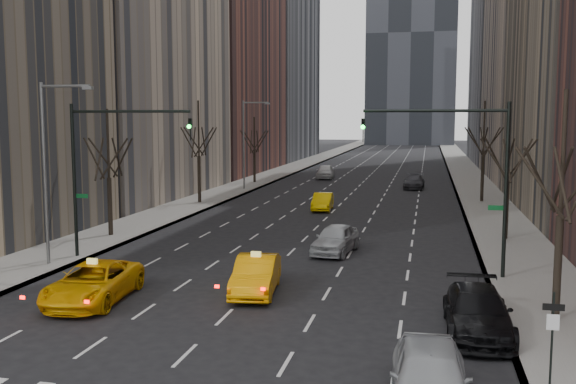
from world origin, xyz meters
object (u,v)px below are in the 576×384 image
Objects in this scene: taxi_suv at (93,283)px; silver_sedan_ahead at (335,239)px; parked_suv_black at (477,312)px; taxi_sedan at (256,275)px; parked_sedan_silver at (430,377)px.

taxi_suv is 14.11m from silver_sedan_ahead.
silver_sedan_ahead is 13.89m from parked_suv_black.
parked_suv_black is (6.68, -12.18, -0.01)m from silver_sedan_ahead.
taxi_sedan is at bearing 18.28° from taxi_suv.
taxi_suv is 1.17× the size of taxi_sedan.
parked_sedan_silver reaches higher than parked_suv_black.
parked_sedan_silver reaches higher than taxi_sedan.
silver_sedan_ahead reaches higher than taxi_suv.
silver_sedan_ahead reaches higher than taxi_sedan.
silver_sedan_ahead is at bearing 103.42° from parked_sedan_silver.
parked_suv_black is (14.94, -0.73, -0.00)m from taxi_suv.
taxi_sedan is at bearing 124.85° from parked_sedan_silver.
parked_sedan_silver is at bearing -66.73° from silver_sedan_ahead.
taxi_suv is 1.21× the size of silver_sedan_ahead.
parked_sedan_silver is (5.07, -18.41, 0.05)m from silver_sedan_ahead.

